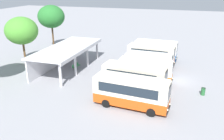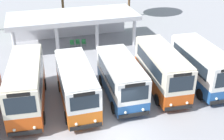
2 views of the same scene
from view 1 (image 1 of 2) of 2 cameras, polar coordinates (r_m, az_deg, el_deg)
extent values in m
plane|color=#939399|center=(33.12, 15.30, -2.34)|extent=(180.00, 180.00, 0.00)
cylinder|color=black|center=(25.52, 10.51, -7.87)|extent=(0.29, 0.91, 0.90)
cylinder|color=black|center=(23.73, 9.40, -10.10)|extent=(0.29, 0.91, 0.90)
cylinder|color=black|center=(26.73, 0.33, -6.13)|extent=(0.29, 0.91, 0.90)
cylinder|color=black|center=(25.03, -1.49, -8.09)|extent=(0.29, 0.91, 0.90)
cube|color=#D14C14|center=(24.93, 4.60, -7.11)|extent=(2.79, 7.93, 1.03)
cube|color=beige|center=(24.30, 4.69, -4.12)|extent=(2.79, 7.93, 1.83)
cube|color=beige|center=(23.92, 4.76, -2.00)|extent=(2.71, 7.69, 0.12)
cube|color=black|center=(24.37, 13.48, -9.35)|extent=(2.08, 0.26, 0.28)
cube|color=#1E2833|center=(23.53, 13.74, -5.40)|extent=(1.79, 0.19, 1.19)
cube|color=black|center=(23.23, 13.89, -3.74)|extent=(1.31, 0.15, 0.24)
cube|color=#1E2833|center=(25.26, 5.24, -3.04)|extent=(0.53, 6.21, 1.01)
cube|color=#1E2833|center=(23.37, 3.64, -4.99)|extent=(0.53, 6.21, 1.01)
sphere|color=#EAEACC|center=(24.75, 13.76, -8.07)|extent=(0.20, 0.20, 0.20)
sphere|color=#EAEACC|center=(23.70, 13.27, -9.37)|extent=(0.20, 0.20, 0.20)
cylinder|color=black|center=(28.63, 10.28, -4.60)|extent=(0.30, 0.92, 0.90)
cylinder|color=black|center=(26.78, 9.23, -6.35)|extent=(0.30, 0.92, 0.90)
cylinder|color=black|center=(29.82, 1.75, -3.22)|extent=(0.30, 0.92, 0.90)
cylinder|color=black|center=(28.05, 0.18, -4.79)|extent=(0.30, 0.92, 0.90)
cube|color=#D14C14|center=(28.01, 5.32, -3.73)|extent=(2.85, 7.51, 1.20)
cube|color=beige|center=(27.44, 5.42, -0.88)|extent=(2.85, 7.51, 1.79)
cube|color=beige|center=(27.11, 5.48, 1.01)|extent=(2.77, 7.28, 0.12)
cube|color=black|center=(27.43, 12.68, -5.77)|extent=(2.09, 0.29, 0.28)
cube|color=#1E2833|center=(26.64, 12.92, -1.87)|extent=(1.80, 0.21, 1.16)
cube|color=black|center=(26.38, 13.04, -0.41)|extent=(1.32, 0.17, 0.24)
cube|color=#1E2833|center=(28.42, 5.91, -0.02)|extent=(0.57, 5.85, 0.99)
cube|color=#1E2833|center=(26.48, 4.49, -1.53)|extent=(0.57, 5.85, 0.99)
sphere|color=#EAEACC|center=(27.84, 12.95, -4.68)|extent=(0.20, 0.20, 0.20)
sphere|color=#EAEACC|center=(26.76, 12.46, -5.70)|extent=(0.20, 0.20, 0.20)
cylinder|color=black|center=(31.92, 12.00, -2.05)|extent=(0.23, 0.90, 0.90)
cylinder|color=black|center=(29.98, 11.51, -3.51)|extent=(0.23, 0.90, 0.90)
cylinder|color=black|center=(32.57, 4.53, -1.18)|extent=(0.23, 0.90, 0.90)
cylinder|color=black|center=(30.68, 3.57, -2.55)|extent=(0.23, 0.90, 0.90)
cube|color=orange|center=(31.03, 7.92, -1.45)|extent=(2.26, 6.92, 1.13)
cube|color=white|center=(30.56, 8.04, 0.86)|extent=(2.26, 6.92, 1.52)
cube|color=white|center=(30.30, 8.11, 2.32)|extent=(2.19, 6.71, 0.12)
cube|color=black|center=(30.83, 14.25, -2.91)|extent=(2.10, 0.12, 0.28)
cube|color=#1E2833|center=(30.18, 14.45, 0.25)|extent=(1.81, 0.06, 0.99)
cube|color=black|center=(29.99, 14.55, 1.30)|extent=(1.32, 0.06, 0.24)
cube|color=#1E2833|center=(31.58, 8.23, 1.59)|extent=(0.08, 5.52, 0.84)
cube|color=#1E2833|center=(29.55, 7.45, 0.30)|extent=(0.08, 5.52, 0.84)
sphere|color=#EAEACC|center=(31.27, 14.37, -1.97)|extent=(0.20, 0.20, 0.20)
sphere|color=#EAEACC|center=(30.15, 14.18, -2.80)|extent=(0.20, 0.20, 0.20)
cylinder|color=black|center=(35.15, 12.28, 0.04)|extent=(0.25, 0.91, 0.90)
cylinder|color=black|center=(33.10, 11.76, -1.21)|extent=(0.25, 0.91, 0.90)
cylinder|color=black|center=(35.80, 5.88, 0.79)|extent=(0.25, 0.91, 0.90)
cylinder|color=black|center=(33.79, 4.98, -0.39)|extent=(0.25, 0.91, 0.90)
cube|color=#23569E|center=(34.26, 8.74, 0.44)|extent=(2.48, 6.58, 0.92)
cube|color=silver|center=(33.86, 8.85, 2.48)|extent=(2.48, 6.58, 1.64)
cube|color=silver|center=(33.60, 8.93, 3.90)|extent=(2.41, 6.39, 0.12)
cube|color=black|center=(33.98, 14.15, -0.70)|extent=(2.19, 0.16, 0.28)
cube|color=#1E2833|center=(33.44, 14.31, 1.94)|extent=(1.89, 0.10, 1.07)
cube|color=black|center=(33.25, 14.41, 3.00)|extent=(1.38, 0.09, 0.24)
cube|color=#1E2833|center=(34.93, 9.06, 3.11)|extent=(0.19, 5.22, 0.90)
cube|color=#1E2833|center=(32.79, 8.30, 2.01)|extent=(0.19, 5.22, 0.90)
sphere|color=#EAEACC|center=(34.47, 14.29, 0.14)|extent=(0.20, 0.20, 0.20)
sphere|color=#EAEACC|center=(33.28, 14.06, -0.57)|extent=(0.20, 0.20, 0.20)
cylinder|color=black|center=(38.25, 12.84, 1.67)|extent=(0.28, 0.91, 0.90)
cylinder|color=black|center=(36.29, 12.30, 0.69)|extent=(0.28, 0.91, 0.90)
cylinder|color=black|center=(39.09, 6.46, 2.46)|extent=(0.28, 0.91, 0.90)
cylinder|color=black|center=(37.17, 5.60, 1.54)|extent=(0.28, 0.91, 0.90)
cube|color=#D14C14|center=(37.49, 9.31, 2.32)|extent=(2.65, 7.25, 1.11)
cube|color=beige|center=(37.07, 9.44, 4.42)|extent=(2.65, 7.25, 1.75)
cube|color=beige|center=(36.83, 9.52, 5.82)|extent=(2.57, 7.03, 0.12)
cube|color=black|center=(37.08, 14.69, 1.03)|extent=(2.08, 0.23, 0.28)
cube|color=#1E2833|center=(36.53, 14.88, 3.85)|extent=(1.80, 0.17, 1.14)
cube|color=black|center=(36.34, 14.98, 4.91)|extent=(1.32, 0.14, 0.24)
cube|color=#1E2833|center=(38.11, 9.66, 4.92)|extent=(0.41, 5.69, 0.96)
cube|color=#1E2833|center=(36.06, 8.91, 4.08)|extent=(0.41, 5.69, 0.96)
sphere|color=#EAEACC|center=(37.56, 14.84, 1.76)|extent=(0.20, 0.20, 0.20)
sphere|color=#EAEACC|center=(36.42, 14.59, 1.20)|extent=(0.20, 0.20, 0.20)
cylinder|color=black|center=(41.64, 13.58, 3.13)|extent=(0.25, 0.91, 0.90)
cylinder|color=black|center=(39.53, 13.18, 2.25)|extent=(0.25, 0.91, 0.90)
cylinder|color=black|center=(42.28, 7.78, 3.78)|extent=(0.25, 0.91, 0.90)
cylinder|color=black|center=(40.20, 7.08, 2.94)|extent=(0.25, 0.91, 0.90)
cube|color=#23569E|center=(40.73, 10.43, 3.61)|extent=(2.58, 7.04, 0.98)
cube|color=white|center=(40.36, 10.55, 5.51)|extent=(2.58, 7.04, 1.82)
cube|color=white|center=(40.13, 10.64, 6.85)|extent=(2.50, 6.83, 0.12)
cube|color=black|center=(40.44, 15.29, 2.58)|extent=(2.20, 0.18, 0.28)
cube|color=#1E2833|center=(39.96, 15.46, 5.04)|extent=(1.90, 0.12, 1.19)
cube|color=black|center=(39.78, 15.56, 6.07)|extent=(1.39, 0.10, 0.24)
cube|color=#1E2833|center=(41.46, 10.70, 5.96)|extent=(0.25, 5.56, 1.00)
cube|color=#1E2833|center=(39.27, 10.12, 5.20)|extent=(0.25, 5.56, 1.00)
sphere|color=#EAEACC|center=(40.97, 15.40, 3.24)|extent=(0.20, 0.20, 0.20)
sphere|color=#EAEACC|center=(39.75, 15.22, 2.74)|extent=(0.20, 0.20, 0.20)
cylinder|color=silver|center=(30.03, -12.39, -1.16)|extent=(0.36, 0.36, 3.20)
cylinder|color=silver|center=(33.47, -8.87, 1.33)|extent=(0.36, 0.36, 3.20)
cylinder|color=silver|center=(37.06, -6.01, 3.34)|extent=(0.36, 0.36, 3.20)
cylinder|color=silver|center=(40.76, -3.65, 4.98)|extent=(0.36, 0.36, 3.20)
cube|color=silver|center=(37.41, -13.86, 3.01)|extent=(13.35, 0.20, 3.20)
cube|color=silver|center=(35.76, -10.74, 5.29)|extent=(13.85, 5.56, 0.20)
cube|color=silver|center=(34.62, -6.72, 4.61)|extent=(13.85, 0.10, 0.28)
cylinder|color=slate|center=(35.84, -8.74, 0.29)|extent=(0.03, 0.03, 0.44)
cylinder|color=slate|center=(35.55, -9.00, 0.10)|extent=(0.03, 0.03, 0.44)
cylinder|color=slate|center=(36.00, -9.24, 0.35)|extent=(0.03, 0.03, 0.44)
cylinder|color=slate|center=(35.71, -9.50, 0.17)|extent=(0.03, 0.03, 0.44)
cube|color=#2D8C47|center=(35.69, -9.14, 0.59)|extent=(0.45, 0.45, 0.04)
cube|color=#2D8C47|center=(35.72, -9.44, 0.93)|extent=(0.44, 0.05, 0.40)
cylinder|color=slate|center=(36.36, -8.27, 0.61)|extent=(0.03, 0.03, 0.44)
cylinder|color=slate|center=(36.07, -8.52, 0.43)|extent=(0.03, 0.03, 0.44)
cylinder|color=slate|center=(36.52, -8.76, 0.67)|extent=(0.03, 0.03, 0.44)
cylinder|color=slate|center=(36.23, -9.01, 0.49)|extent=(0.03, 0.03, 0.44)
cube|color=#2D8C47|center=(36.21, -8.66, 0.91)|extent=(0.45, 0.45, 0.04)
cube|color=#2D8C47|center=(36.24, -8.96, 1.24)|extent=(0.44, 0.05, 0.40)
cylinder|color=slate|center=(36.84, -7.66, 0.90)|extent=(0.03, 0.03, 0.44)
cylinder|color=slate|center=(36.55, -7.90, 0.73)|extent=(0.03, 0.03, 0.44)
cylinder|color=slate|center=(37.00, -8.15, 0.96)|extent=(0.03, 0.03, 0.44)
cylinder|color=slate|center=(36.70, -8.40, 0.79)|extent=(0.03, 0.03, 0.44)
cube|color=#2D8C47|center=(36.69, -8.05, 1.20)|extent=(0.45, 0.45, 0.04)
cube|color=#2D8C47|center=(36.72, -8.34, 1.53)|extent=(0.44, 0.05, 0.40)
cylinder|color=brown|center=(40.17, -20.39, 3.77)|extent=(0.32, 0.32, 3.57)
ellipsoid|color=#4C9933|center=(39.36, -21.04, 8.87)|extent=(5.00, 5.00, 4.25)
cylinder|color=brown|center=(47.78, -14.06, 7.51)|extent=(0.32, 0.32, 4.49)
ellipsoid|color=#28722D|center=(47.08, -14.49, 12.41)|extent=(5.04, 5.04, 4.28)
cylinder|color=#266633|center=(29.63, 21.16, -4.89)|extent=(0.48, 0.48, 0.85)
torus|color=black|center=(29.45, 21.27, -4.11)|extent=(0.49, 0.49, 0.06)
camera|label=2|loc=(29.10, 46.07, 13.64)|focal=45.31mm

